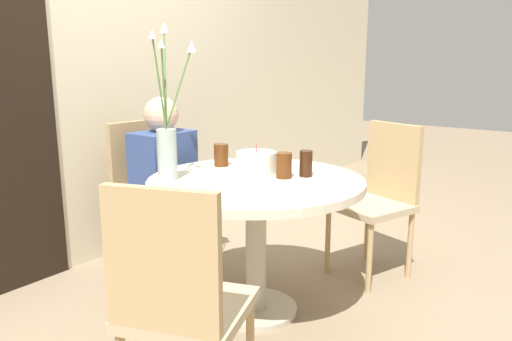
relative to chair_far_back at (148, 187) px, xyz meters
name	(u,v)px	position (x,y,z in m)	size (l,w,h in m)	color
ground_plane	(256,311)	(-0.09, -0.89, -0.51)	(16.00, 16.00, 0.00)	#89755B
wall_back	(87,56)	(-0.09, 0.40, 0.79)	(8.00, 0.05, 2.60)	beige
dining_table	(256,203)	(-0.09, -0.89, 0.07)	(1.06, 1.06, 0.71)	beige
chair_far_back	(148,187)	(0.00, 0.00, 0.00)	(0.44, 0.44, 0.91)	tan
chair_left_flank	(178,297)	(-0.93, -1.19, 0.00)	(0.51, 0.51, 0.91)	tan
chair_near_front	(380,191)	(0.75, -1.19, 0.00)	(0.51, 0.51, 0.91)	tan
birthday_cake	(256,162)	(0.02, -0.81, 0.25)	(0.21, 0.21, 0.15)	white
flower_vase	(168,135)	(-0.34, -0.55, 0.41)	(0.24, 0.25, 0.75)	#9EB2AD
side_plate	(234,199)	(-0.45, -1.04, 0.20)	(0.17, 0.17, 0.01)	silver
drink_glass_0	(221,155)	(0.04, -0.56, 0.26)	(0.08, 0.08, 0.12)	#51280F
drink_glass_1	(306,164)	(0.10, -1.06, 0.26)	(0.06, 0.06, 0.13)	#33190C
drink_glass_2	(284,165)	(0.00, -0.99, 0.26)	(0.08, 0.08, 0.12)	#51280F
person_woman	(164,193)	(-0.02, -0.16, -0.01)	(0.34, 0.24, 1.07)	#383333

